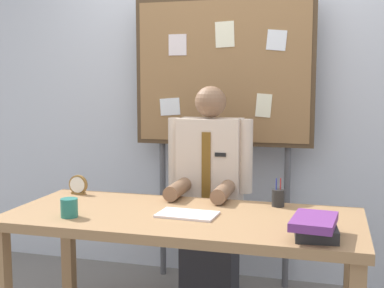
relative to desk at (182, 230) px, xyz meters
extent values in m
cube|color=silver|center=(0.00, 1.19, 0.68)|extent=(6.40, 0.08, 2.70)
cube|color=#9E754C|center=(0.00, 0.00, 0.06)|extent=(1.86, 0.80, 0.05)
cube|color=#9E754C|center=(-0.87, 0.34, -0.32)|extent=(0.07, 0.07, 0.71)
cube|color=#9E754C|center=(0.87, 0.34, -0.32)|extent=(0.07, 0.07, 0.71)
cube|color=#2D2D33|center=(0.00, 0.63, -0.45)|extent=(0.34, 0.30, 0.44)
cube|color=beige|center=(0.00, 0.63, 0.16)|extent=(0.40, 0.22, 0.78)
sphere|color=brown|center=(0.00, 0.63, 0.65)|extent=(0.20, 0.20, 0.20)
cylinder|color=beige|center=(-0.23, 0.61, 0.32)|extent=(0.09, 0.09, 0.46)
cylinder|color=beige|center=(0.23, 0.61, 0.32)|extent=(0.09, 0.09, 0.46)
cylinder|color=brown|center=(-0.14, 0.37, 0.13)|extent=(0.09, 0.30, 0.09)
cylinder|color=brown|center=(0.14, 0.37, 0.13)|extent=(0.09, 0.30, 0.09)
cube|color=brown|center=(0.00, 0.51, 0.22)|extent=(0.06, 0.01, 0.51)
cube|color=black|center=(0.09, 0.51, 0.33)|extent=(0.07, 0.01, 0.02)
cube|color=#4C3823|center=(0.00, 0.99, 0.85)|extent=(1.26, 0.05, 1.03)
cube|color=olive|center=(0.00, 0.98, 0.85)|extent=(1.20, 0.04, 0.97)
cylinder|color=#59595E|center=(-0.46, 1.02, -0.15)|extent=(0.04, 0.04, 1.04)
cylinder|color=#59595E|center=(0.46, 1.02, -0.15)|extent=(0.04, 0.04, 1.04)
cube|color=#F4EFCC|center=(0.29, 0.95, 0.62)|extent=(0.11, 0.00, 0.17)
cube|color=#F4EFCC|center=(0.02, 0.95, 1.10)|extent=(0.14, 0.00, 0.18)
cube|color=white|center=(-0.38, 0.95, 0.60)|extent=(0.15, 0.00, 0.13)
cube|color=silver|center=(-0.32, 0.95, 1.04)|extent=(0.13, 0.00, 0.15)
cube|color=white|center=(0.37, 0.95, 1.05)|extent=(0.14, 0.00, 0.14)
cube|color=#262626|center=(0.69, -0.23, 0.11)|extent=(0.21, 0.25, 0.06)
cube|color=#72337F|center=(0.68, -0.23, 0.16)|extent=(0.21, 0.31, 0.04)
cube|color=silver|center=(0.03, -0.02, 0.09)|extent=(0.31, 0.21, 0.01)
cylinder|color=olive|center=(-0.76, 0.29, 0.14)|extent=(0.12, 0.02, 0.12)
cylinder|color=white|center=(-0.76, 0.28, 0.14)|extent=(0.10, 0.00, 0.10)
cube|color=olive|center=(-0.76, 0.29, 0.09)|extent=(0.08, 0.04, 0.01)
cylinder|color=#267266|center=(-0.54, -0.21, 0.13)|extent=(0.09, 0.09, 0.10)
cylinder|color=#262626|center=(0.47, 0.30, 0.13)|extent=(0.07, 0.07, 0.09)
cylinder|color=#263399|center=(0.46, 0.30, 0.17)|extent=(0.01, 0.01, 0.15)
cylinder|color=maroon|center=(0.48, 0.31, 0.17)|extent=(0.01, 0.01, 0.15)
camera|label=1|loc=(0.74, -2.49, 0.77)|focal=47.35mm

